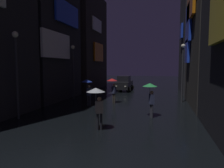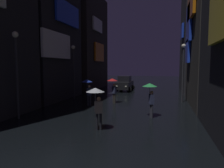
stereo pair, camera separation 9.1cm
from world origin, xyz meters
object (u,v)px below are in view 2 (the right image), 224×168
object	(u,v)px
streetlamp_left_far	(74,65)
pedestrian_near_crossing_red	(113,84)
streetlamp_left_near	(16,64)
pedestrian_foreground_left_blue	(88,85)
pedestrian_midstreet_centre_clear	(96,97)
pedestrian_far_right_green	(150,91)
car_distant	(125,84)
streetlamp_right_far	(183,66)

from	to	relation	value
streetlamp_left_far	pedestrian_near_crossing_red	bearing A→B (deg)	-17.65
streetlamp_left_near	pedestrian_foreground_left_blue	bearing A→B (deg)	60.56
pedestrian_midstreet_centre_clear	pedestrian_far_right_green	bearing A→B (deg)	53.70
pedestrian_far_right_green	pedestrian_near_crossing_red	size ratio (longest dim) A/B	1.00
pedestrian_midstreet_centre_clear	streetlamp_left_far	distance (m)	10.19
pedestrian_foreground_left_blue	car_distant	xyz separation A→B (m)	(0.93, 10.46, -0.74)
pedestrian_far_right_green	streetlamp_left_far	xyz separation A→B (m)	(-7.64, 5.35, 1.58)
pedestrian_midstreet_centre_clear	car_distant	world-z (taller)	pedestrian_midstreet_centre_clear
pedestrian_foreground_left_blue	streetlamp_left_near	xyz separation A→B (m)	(-2.62, -4.64, 1.60)
pedestrian_midstreet_centre_clear	car_distant	distance (m)	16.12
pedestrian_midstreet_centre_clear	streetlamp_right_far	world-z (taller)	streetlamp_right_far
streetlamp_left_far	pedestrian_midstreet_centre_clear	bearing A→B (deg)	-58.38
pedestrian_foreground_left_blue	pedestrian_far_right_green	bearing A→B (deg)	-24.90
car_distant	streetlamp_left_far	bearing A→B (deg)	-115.55
pedestrian_far_right_green	pedestrian_near_crossing_red	xyz separation A→B (m)	(-3.39, 4.00, 0.00)
pedestrian_foreground_left_blue	car_distant	world-z (taller)	pedestrian_foreground_left_blue
streetlamp_right_far	streetlamp_left_far	distance (m)	10.02
streetlamp_left_near	streetlamp_left_far	distance (m)	7.67
pedestrian_foreground_left_blue	pedestrian_far_right_green	size ratio (longest dim) A/B	1.00
pedestrian_near_crossing_red	car_distant	world-z (taller)	pedestrian_near_crossing_red
pedestrian_near_crossing_red	pedestrian_foreground_left_blue	bearing A→B (deg)	-134.29
streetlamp_right_far	streetlamp_left_far	xyz separation A→B (m)	(-10.00, -0.57, 0.05)
pedestrian_midstreet_centre_clear	streetlamp_left_near	distance (m)	5.59
streetlamp_left_far	pedestrian_foreground_left_blue	bearing A→B (deg)	-49.07
pedestrian_near_crossing_red	streetlamp_right_far	distance (m)	6.25
pedestrian_foreground_left_blue	pedestrian_near_crossing_red	xyz separation A→B (m)	(1.63, 1.67, 0.00)
streetlamp_left_near	streetlamp_left_far	bearing A→B (deg)	90.00
pedestrian_far_right_green	streetlamp_left_far	distance (m)	9.46
streetlamp_right_far	pedestrian_far_right_green	bearing A→B (deg)	-111.72
car_distant	pedestrian_far_right_green	bearing A→B (deg)	-72.29
pedestrian_midstreet_centre_clear	streetlamp_left_near	bearing A→B (deg)	170.29
car_distant	streetlamp_right_far	bearing A→B (deg)	-46.81
pedestrian_foreground_left_blue	pedestrian_near_crossing_red	world-z (taller)	same
car_distant	streetlamp_right_far	xyz separation A→B (m)	(6.44, -6.87, 2.27)
pedestrian_foreground_left_blue	pedestrian_far_right_green	world-z (taller)	same
pedestrian_far_right_green	streetlamp_left_far	bearing A→B (deg)	144.98
pedestrian_far_right_green	streetlamp_left_far	world-z (taller)	streetlamp_left_far
pedestrian_far_right_green	pedestrian_midstreet_centre_clear	bearing A→B (deg)	-126.30
pedestrian_near_crossing_red	streetlamp_left_far	bearing A→B (deg)	162.35
pedestrian_midstreet_centre_clear	pedestrian_far_right_green	world-z (taller)	same
pedestrian_foreground_left_blue	streetlamp_left_far	size ratio (longest dim) A/B	0.41
car_distant	streetlamp_left_near	distance (m)	15.69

